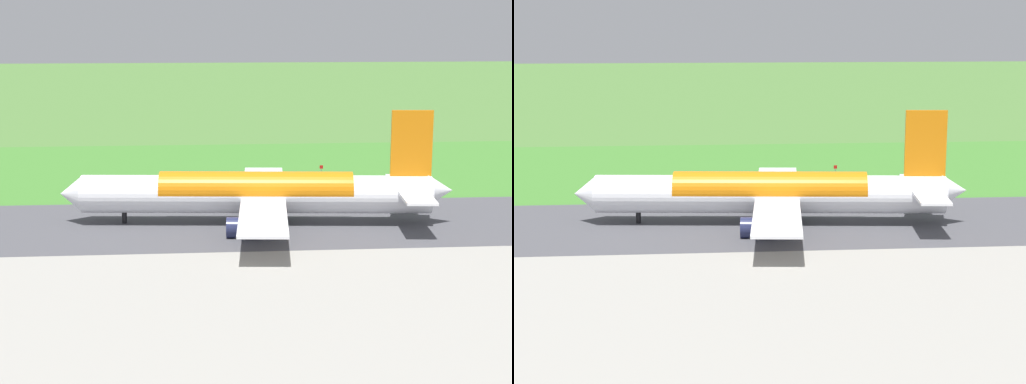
% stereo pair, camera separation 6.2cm
% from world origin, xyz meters
% --- Properties ---
extents(ground_plane, '(800.00, 800.00, 0.00)m').
position_xyz_m(ground_plane, '(0.00, 0.00, 0.00)').
color(ground_plane, '#477233').
extents(runway_asphalt, '(600.00, 28.61, 0.06)m').
position_xyz_m(runway_asphalt, '(0.00, 0.00, 0.03)').
color(runway_asphalt, '#47474C').
rests_on(runway_asphalt, ground).
extents(grass_verge_foreground, '(600.00, 80.00, 0.04)m').
position_xyz_m(grass_verge_foreground, '(0.00, -33.65, 0.02)').
color(grass_verge_foreground, '#3C782B').
rests_on(grass_verge_foreground, ground).
extents(airliner_main, '(54.15, 44.37, 15.88)m').
position_xyz_m(airliner_main, '(-7.52, 0.04, 4.35)').
color(airliner_main, white).
rests_on(airliner_main, ground).
extents(no_stopping_sign, '(0.60, 0.10, 2.21)m').
position_xyz_m(no_stopping_sign, '(-21.53, -33.16, 1.32)').
color(no_stopping_sign, slate).
rests_on(no_stopping_sign, ground).
extents(traffic_cone_orange, '(0.40, 0.40, 0.55)m').
position_xyz_m(traffic_cone_orange, '(-17.18, -36.86, 0.28)').
color(traffic_cone_orange, orange).
rests_on(traffic_cone_orange, ground).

